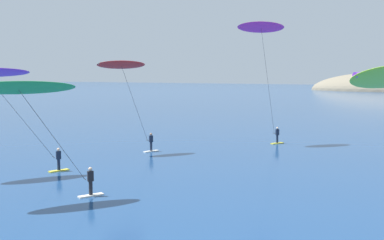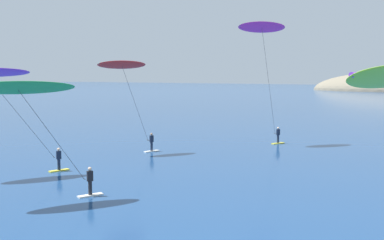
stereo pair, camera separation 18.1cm
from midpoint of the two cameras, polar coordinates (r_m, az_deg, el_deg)
name	(u,v)px [view 1 (the left image)]	position (r m, az deg, el deg)	size (l,w,h in m)	color
kitesurfer_magenta	(262,35)	(48.51, 8.23, 9.90)	(4.37, 4.89, 12.20)	yellow
kitesurfer_green	(24,95)	(27.37, -19.51, 2.84)	(4.68, 6.95, 6.79)	silver
kitesurfer_red	(125,73)	(42.70, -8.12, 5.50)	(3.48, 5.31, 8.30)	silver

